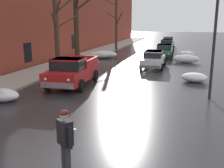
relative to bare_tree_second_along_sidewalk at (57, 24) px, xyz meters
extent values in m
plane|color=#2B2B2D|center=(4.88, -12.38, -3.66)|extent=(200.00, 200.00, 0.00)
cube|color=#A8A399|center=(-1.64, 5.62, -3.59)|extent=(3.27, 80.00, 0.14)
cube|color=brown|center=(-3.78, 5.62, 1.39)|extent=(0.60, 80.00, 10.10)
cube|color=black|center=(-3.49, 10.97, -2.10)|extent=(0.08, 1.10, 1.60)
cube|color=black|center=(-3.49, 1.42, -2.31)|extent=(0.08, 1.10, 1.60)
ellipsoid|color=white|center=(0.20, 9.06, -3.29)|extent=(2.38, 1.08, 0.74)
ellipsoid|color=white|center=(0.17, 8.98, -3.41)|extent=(0.61, 0.51, 0.51)
ellipsoid|color=white|center=(9.77, -0.12, -3.37)|extent=(1.66, 1.28, 0.59)
ellipsoid|color=white|center=(9.89, -0.12, -3.37)|extent=(0.70, 0.58, 0.58)
ellipsoid|color=white|center=(9.71, 0.05, -3.39)|extent=(0.66, 0.55, 0.55)
ellipsoid|color=white|center=(0.35, -7.16, -3.35)|extent=(1.98, 1.13, 0.62)
ellipsoid|color=white|center=(0.65, -7.28, -3.31)|extent=(0.83, 0.69, 0.69)
ellipsoid|color=white|center=(9.29, 12.76, -3.34)|extent=(1.61, 0.96, 0.65)
ellipsoid|color=white|center=(9.51, 12.79, -3.34)|extent=(0.78, 0.65, 0.65)
ellipsoid|color=white|center=(0.77, 9.42, -3.26)|extent=(2.68, 1.20, 0.80)
ellipsoid|color=white|center=(0.01, 9.52, -3.46)|extent=(0.49, 0.40, 0.40)
ellipsoid|color=white|center=(9.21, 8.26, -3.27)|extent=(2.46, 1.08, 0.77)
ellipsoid|color=white|center=(8.54, 8.15, -3.43)|extent=(0.55, 0.46, 0.46)
ellipsoid|color=white|center=(9.11, 8.14, -3.29)|extent=(0.89, 0.74, 0.74)
cylinder|color=#423323|center=(-0.03, -0.04, -0.15)|extent=(0.36, 0.36, 7.01)
cylinder|color=#423323|center=(0.34, -0.41, 1.14)|extent=(0.87, 0.87, 1.07)
cylinder|color=#423323|center=(0.64, 0.40, 1.49)|extent=(1.50, 1.04, 1.42)
cylinder|color=#423323|center=(0.54, 0.60, 0.22)|extent=(1.25, 1.38, 1.02)
cylinder|color=#423323|center=(0.09, -0.62, 0.23)|extent=(0.36, 1.24, 1.15)
cylinder|color=#382B1E|center=(-0.03, 3.70, -0.72)|extent=(0.43, 0.43, 5.87)
cylinder|color=#382B1E|center=(0.33, 3.04, 1.64)|extent=(0.91, 1.45, 0.79)
cylinder|color=#382B1E|center=(0.84, 3.90, 1.80)|extent=(1.90, 0.61, 1.52)
cylinder|color=#423323|center=(-0.03, 17.47, -0.14)|extent=(0.32, 0.32, 7.04)
cylinder|color=#423323|center=(-0.89, 18.02, 0.98)|extent=(1.79, 1.18, 0.85)
cylinder|color=#423323|center=(0.49, 17.00, 0.56)|extent=(1.20, 1.10, 1.68)
cylinder|color=#423323|center=(-0.80, 17.04, 2.70)|extent=(1.62, 0.97, 0.87)
cube|color=red|center=(2.47, -3.06, -2.92)|extent=(2.24, 4.95, 0.76)
cube|color=black|center=(2.50, -3.74, -2.22)|extent=(1.83, 1.64, 0.64)
cube|color=red|center=(2.50, -3.74, -1.94)|extent=(1.88, 1.69, 0.08)
cube|color=red|center=(3.37, -2.05, -2.32)|extent=(0.22, 2.33, 0.44)
cube|color=red|center=(1.47, -2.14, -2.32)|extent=(0.22, 2.33, 0.44)
cube|color=red|center=(2.35, -0.69, -2.32)|extent=(1.90, 0.20, 0.44)
cube|color=#B7B7BC|center=(2.59, -5.42, -3.12)|extent=(1.90, 0.22, 0.32)
sphere|color=white|center=(3.24, -5.43, -2.80)|extent=(0.16, 0.16, 0.16)
sphere|color=white|center=(1.94, -5.50, -2.80)|extent=(0.16, 0.16, 0.16)
cylinder|color=black|center=(3.56, -4.46, -3.30)|extent=(0.26, 0.73, 0.72)
cylinder|color=black|center=(1.53, -4.57, -3.30)|extent=(0.26, 0.73, 0.72)
cylinder|color=black|center=(3.41, -1.56, -3.30)|extent=(0.26, 0.73, 0.72)
cylinder|color=black|center=(1.38, -1.66, -3.30)|extent=(0.26, 0.73, 0.72)
cube|color=silver|center=(6.52, 4.65, -3.06)|extent=(1.68, 4.39, 0.60)
cube|color=black|center=(6.52, 4.87, -2.50)|extent=(1.44, 2.29, 0.52)
cube|color=silver|center=(6.52, 4.87, -2.27)|extent=(1.47, 2.33, 0.06)
cube|color=slate|center=(6.51, 2.51, -3.24)|extent=(1.62, 0.13, 0.22)
cube|color=slate|center=(6.53, 6.79, -3.24)|extent=(1.62, 0.13, 0.22)
cylinder|color=black|center=(7.36, 3.29, -3.36)|extent=(0.18, 0.60, 0.60)
cylinder|color=black|center=(5.66, 3.30, -3.36)|extent=(0.18, 0.60, 0.60)
cylinder|color=black|center=(7.37, 6.00, -3.36)|extent=(0.18, 0.60, 0.60)
cylinder|color=black|center=(5.68, 6.01, -3.36)|extent=(0.18, 0.60, 0.60)
sphere|color=silver|center=(7.04, 2.48, -2.98)|extent=(0.14, 0.14, 0.14)
sphere|color=silver|center=(5.97, 2.48, -2.98)|extent=(0.14, 0.14, 0.14)
cube|color=#1E5633|center=(6.90, 11.54, -3.06)|extent=(1.81, 4.37, 0.60)
cube|color=black|center=(6.90, 11.76, -2.50)|extent=(1.53, 2.28, 0.52)
cube|color=#1E5633|center=(6.90, 11.76, -2.27)|extent=(1.57, 2.33, 0.06)
cube|color=black|center=(6.94, 9.42, -3.24)|extent=(1.69, 0.16, 0.22)
cube|color=black|center=(6.86, 13.66, -3.24)|extent=(1.69, 0.16, 0.22)
cylinder|color=black|center=(7.81, 10.22, -3.36)|extent=(0.19, 0.60, 0.60)
cylinder|color=black|center=(6.05, 10.18, -3.36)|extent=(0.19, 0.60, 0.60)
cylinder|color=black|center=(7.75, 12.90, -3.36)|extent=(0.19, 0.60, 0.60)
cylinder|color=black|center=(5.99, 12.87, -3.36)|extent=(0.19, 0.60, 0.60)
sphere|color=silver|center=(7.50, 9.41, -2.98)|extent=(0.14, 0.14, 0.14)
sphere|color=silver|center=(6.38, 9.38, -2.98)|extent=(0.14, 0.14, 0.14)
cube|color=slate|center=(6.66, 19.03, -3.06)|extent=(1.72, 4.10, 0.60)
cube|color=black|center=(6.66, 19.24, -2.50)|extent=(1.48, 2.13, 0.52)
cube|color=slate|center=(6.66, 19.24, -2.27)|extent=(1.52, 2.17, 0.06)
cube|color=#303032|center=(6.66, 17.04, -3.24)|extent=(1.69, 0.12, 0.22)
cube|color=#303032|center=(6.66, 21.03, -3.24)|extent=(1.69, 0.12, 0.22)
cylinder|color=black|center=(7.54, 17.76, -3.36)|extent=(0.18, 0.60, 0.60)
cylinder|color=black|center=(5.78, 17.76, -3.36)|extent=(0.18, 0.60, 0.60)
cylinder|color=black|center=(7.54, 20.30, -3.36)|extent=(0.18, 0.60, 0.60)
cylinder|color=black|center=(5.78, 20.30, -3.36)|extent=(0.18, 0.60, 0.60)
sphere|color=silver|center=(7.22, 17.01, -2.98)|extent=(0.14, 0.14, 0.14)
sphere|color=silver|center=(6.10, 17.01, -2.98)|extent=(0.14, 0.14, 0.14)
cube|color=#B7B7BC|center=(6.44, 25.42, -3.06)|extent=(1.75, 4.04, 0.60)
cube|color=black|center=(6.44, 25.62, -2.50)|extent=(1.47, 2.12, 0.52)
cube|color=#B7B7BC|center=(6.44, 25.62, -2.27)|extent=(1.51, 2.16, 0.06)
cube|color=#525254|center=(6.50, 23.47, -3.24)|extent=(1.61, 0.16, 0.22)
cube|color=#525254|center=(6.39, 27.37, -3.24)|extent=(1.61, 0.16, 0.22)
cylinder|color=black|center=(7.32, 24.21, -3.36)|extent=(0.20, 0.60, 0.60)
cylinder|color=black|center=(5.63, 24.16, -3.36)|extent=(0.20, 0.60, 0.60)
cylinder|color=black|center=(7.25, 26.69, -3.36)|extent=(0.20, 0.60, 0.60)
cylinder|color=black|center=(5.57, 26.64, -3.36)|extent=(0.20, 0.60, 0.60)
sphere|color=silver|center=(7.03, 23.46, -2.98)|extent=(0.14, 0.14, 0.14)
sphere|color=silver|center=(5.96, 23.43, -2.98)|extent=(0.14, 0.14, 0.14)
cylinder|color=#2D2D33|center=(6.20, -12.27, -3.23)|extent=(0.21, 0.21, 0.86)
cylinder|color=#2D2D33|center=(6.36, -12.39, -3.23)|extent=(0.21, 0.21, 0.86)
cube|color=black|center=(6.28, -12.33, -2.48)|extent=(0.49, 0.46, 0.64)
cylinder|color=black|center=(6.08, -12.17, -2.54)|extent=(0.15, 0.15, 0.56)
cylinder|color=black|center=(6.49, -12.49, -2.54)|extent=(0.15, 0.15, 0.56)
sphere|color=beige|center=(6.28, -12.33, -2.02)|extent=(0.22, 0.22, 0.22)
ellipsoid|color=#4C1919|center=(6.28, -12.33, -1.98)|extent=(0.23, 0.23, 0.17)
cylinder|color=beige|center=(6.52, -12.28, -2.46)|extent=(0.11, 0.11, 0.11)
cylinder|color=silver|center=(6.52, -12.28, -2.40)|extent=(0.12, 0.12, 0.02)
cylinder|color=#28282D|center=(10.41, -3.96, -1.07)|extent=(0.14, 0.14, 5.18)
camera|label=1|loc=(9.03, -17.95, 0.20)|focal=42.61mm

